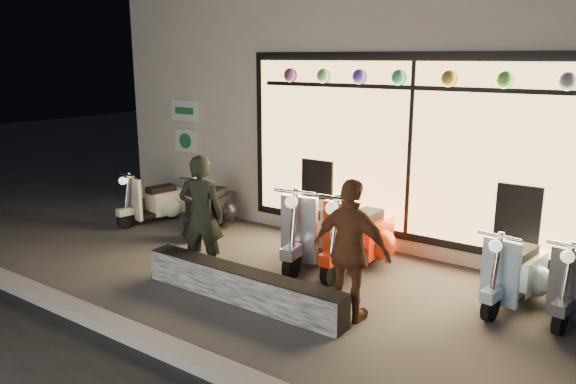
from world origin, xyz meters
name	(u,v)px	position (x,y,z in m)	size (l,w,h in m)	color
ground	(282,286)	(0.00, 0.00, 0.00)	(40.00, 40.00, 0.00)	#383533
kerb	(162,346)	(0.00, -2.00, 0.06)	(40.00, 0.25, 0.12)	slate
shop_building	(438,95)	(0.00, 4.98, 2.10)	(10.20, 6.23, 4.20)	beige
graffiti_barrier	(242,285)	(-0.12, -0.65, 0.20)	(2.76, 0.28, 0.40)	black
scooter_silver	(316,229)	(-0.17, 1.06, 0.45)	(0.66, 1.57, 1.12)	black
scooter_red	(362,236)	(0.49, 1.17, 0.44)	(0.49, 1.51, 1.09)	black
scooter_black	(213,207)	(-2.36, 1.29, 0.38)	(0.65, 1.33, 0.95)	black
scooter_cream	(159,201)	(-3.43, 1.07, 0.36)	(0.56, 1.25, 0.89)	black
scooter_blue	(517,272)	(2.50, 1.20, 0.37)	(0.53, 1.31, 0.93)	black
man	(201,215)	(-1.12, -0.25, 0.80)	(0.58, 0.38, 1.59)	black
woman	(351,251)	(1.14, -0.31, 0.79)	(0.92, 0.38, 1.57)	brown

